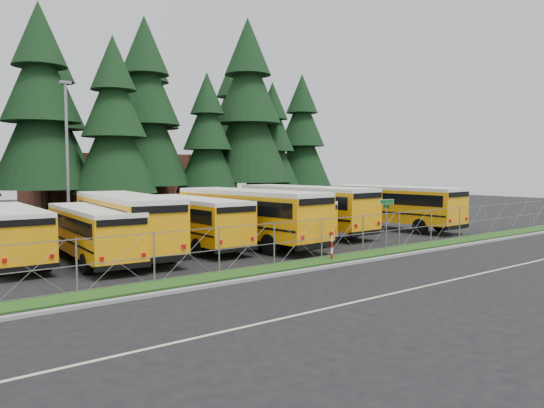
{
  "coord_description": "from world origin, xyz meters",
  "views": [
    {
      "loc": [
        -18.99,
        -20.09,
        4.53
      ],
      "look_at": [
        -0.24,
        4.0,
        2.39
      ],
      "focal_mm": 35.0,
      "sensor_mm": 36.0,
      "label": 1
    }
  ],
  "objects_px": {
    "bus_6": "(301,210)",
    "bus_east": "(389,208)",
    "street_sign": "(387,214)",
    "striped_bollard": "(332,248)",
    "bus_3": "(189,223)",
    "bus_4": "(245,218)",
    "bus_2": "(124,225)",
    "light_standard": "(67,152)",
    "bus_5": "(269,220)",
    "bus_0": "(8,235)",
    "bus_1": "(91,235)"
  },
  "relations": [
    {
      "from": "bus_6",
      "to": "bus_east",
      "type": "xyz_separation_m",
      "value": [
        7.11,
        -1.68,
        -0.06
      ]
    },
    {
      "from": "street_sign",
      "to": "striped_bollard",
      "type": "height_order",
      "value": "street_sign"
    },
    {
      "from": "bus_6",
      "to": "bus_east",
      "type": "bearing_deg",
      "value": -15.91
    },
    {
      "from": "bus_3",
      "to": "striped_bollard",
      "type": "bearing_deg",
      "value": -63.68
    },
    {
      "from": "bus_4",
      "to": "street_sign",
      "type": "distance_m",
      "value": 8.02
    },
    {
      "from": "bus_3",
      "to": "bus_4",
      "type": "height_order",
      "value": "bus_4"
    },
    {
      "from": "bus_2",
      "to": "light_standard",
      "type": "xyz_separation_m",
      "value": [
        0.29,
        10.02,
        3.94
      ]
    },
    {
      "from": "bus_3",
      "to": "light_standard",
      "type": "xyz_separation_m",
      "value": [
        -3.59,
        9.82,
        4.09
      ]
    },
    {
      "from": "bus_3",
      "to": "bus_5",
      "type": "distance_m",
      "value": 5.33
    },
    {
      "from": "bus_4",
      "to": "bus_6",
      "type": "bearing_deg",
      "value": 13.75
    },
    {
      "from": "bus_0",
      "to": "street_sign",
      "type": "xyz_separation_m",
      "value": [
        16.74,
        -8.59,
        0.7
      ]
    },
    {
      "from": "bus_6",
      "to": "street_sign",
      "type": "height_order",
      "value": "bus_6"
    },
    {
      "from": "bus_4",
      "to": "striped_bollard",
      "type": "distance_m",
      "value": 6.66
    },
    {
      "from": "bus_0",
      "to": "street_sign",
      "type": "height_order",
      "value": "street_sign"
    },
    {
      "from": "bus_1",
      "to": "bus_2",
      "type": "distance_m",
      "value": 2.19
    },
    {
      "from": "bus_2",
      "to": "bus_3",
      "type": "bearing_deg",
      "value": 9.21
    },
    {
      "from": "bus_3",
      "to": "bus_6",
      "type": "xyz_separation_m",
      "value": [
        9.02,
        0.78,
        0.21
      ]
    },
    {
      "from": "bus_3",
      "to": "bus_6",
      "type": "bearing_deg",
      "value": 6.52
    },
    {
      "from": "bus_0",
      "to": "bus_east",
      "type": "xyz_separation_m",
      "value": [
        25.23,
        -1.78,
        0.23
      ]
    },
    {
      "from": "street_sign",
      "to": "bus_east",
      "type": "bearing_deg",
      "value": 38.77
    },
    {
      "from": "bus_1",
      "to": "bus_5",
      "type": "height_order",
      "value": "bus_1"
    },
    {
      "from": "bus_6",
      "to": "street_sign",
      "type": "bearing_deg",
      "value": -101.89
    },
    {
      "from": "bus_2",
      "to": "bus_6",
      "type": "bearing_deg",
      "value": 10.64
    },
    {
      "from": "street_sign",
      "to": "striped_bollard",
      "type": "bearing_deg",
      "value": -179.63
    },
    {
      "from": "bus_0",
      "to": "light_standard",
      "type": "height_order",
      "value": "light_standard"
    },
    {
      "from": "bus_4",
      "to": "bus_6",
      "type": "relative_size",
      "value": 0.99
    },
    {
      "from": "bus_2",
      "to": "bus_4",
      "type": "bearing_deg",
      "value": -1.75
    },
    {
      "from": "bus_6",
      "to": "bus_2",
      "type": "bearing_deg",
      "value": -178.29
    },
    {
      "from": "light_standard",
      "to": "bus_5",
      "type": "bearing_deg",
      "value": -49.02
    },
    {
      "from": "bus_3",
      "to": "bus_6",
      "type": "relative_size",
      "value": 0.87
    },
    {
      "from": "bus_0",
      "to": "bus_5",
      "type": "distance_m",
      "value": 14.47
    },
    {
      "from": "bus_1",
      "to": "bus_4",
      "type": "xyz_separation_m",
      "value": [
        8.89,
        -0.07,
        0.29
      ]
    },
    {
      "from": "bus_1",
      "to": "striped_bollard",
      "type": "distance_m",
      "value": 11.56
    },
    {
      "from": "bus_6",
      "to": "striped_bollard",
      "type": "xyz_separation_m",
      "value": [
        -5.45,
        -8.52,
        -1.02
      ]
    },
    {
      "from": "street_sign",
      "to": "bus_6",
      "type": "bearing_deg",
      "value": 80.75
    },
    {
      "from": "bus_3",
      "to": "bus_east",
      "type": "xyz_separation_m",
      "value": [
        16.12,
        -0.89,
        0.15
      ]
    },
    {
      "from": "bus_5",
      "to": "bus_6",
      "type": "distance_m",
      "value": 3.91
    },
    {
      "from": "bus_5",
      "to": "light_standard",
      "type": "distance_m",
      "value": 14.21
    },
    {
      "from": "bus_east",
      "to": "bus_0",
      "type": "bearing_deg",
      "value": 172.81
    },
    {
      "from": "bus_6",
      "to": "bus_1",
      "type": "bearing_deg",
      "value": -175.42
    },
    {
      "from": "striped_bollard",
      "to": "bus_east",
      "type": "bearing_deg",
      "value": 28.6
    },
    {
      "from": "bus_5",
      "to": "light_standard",
      "type": "height_order",
      "value": "light_standard"
    },
    {
      "from": "bus_4",
      "to": "bus_east",
      "type": "xyz_separation_m",
      "value": [
        13.11,
        0.28,
        -0.05
      ]
    },
    {
      "from": "bus_3",
      "to": "bus_5",
      "type": "height_order",
      "value": "bus_3"
    },
    {
      "from": "bus_1",
      "to": "street_sign",
      "type": "distance_m",
      "value": 15.05
    },
    {
      "from": "bus_east",
      "to": "street_sign",
      "type": "bearing_deg",
      "value": -144.4
    },
    {
      "from": "striped_bollard",
      "to": "bus_2",
      "type": "bearing_deg",
      "value": 134.68
    },
    {
      "from": "street_sign",
      "to": "bus_0",
      "type": "bearing_deg",
      "value": 152.82
    },
    {
      "from": "bus_5",
      "to": "bus_2",
      "type": "bearing_deg",
      "value": 173.63
    },
    {
      "from": "street_sign",
      "to": "striped_bollard",
      "type": "xyz_separation_m",
      "value": [
        -4.06,
        -0.03,
        -1.43
      ]
    }
  ]
}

